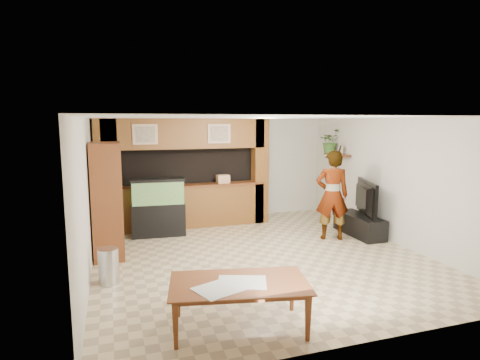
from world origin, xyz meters
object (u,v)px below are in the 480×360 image
object	(u,v)px
aquarium	(158,208)
dining_table	(239,306)
television	(361,198)
person	(332,195)
pantry_cabinet	(107,201)

from	to	relation	value
aquarium	dining_table	size ratio (longest dim) A/B	0.77
aquarium	television	bearing A→B (deg)	-13.20
aquarium	person	size ratio (longest dim) A/B	0.67
aquarium	television	distance (m)	4.51
television	pantry_cabinet	bearing A→B (deg)	106.94
dining_table	television	bearing A→B (deg)	50.47
aquarium	pantry_cabinet	bearing A→B (deg)	-128.87
pantry_cabinet	dining_table	world-z (taller)	pantry_cabinet
pantry_cabinet	aquarium	world-z (taller)	pantry_cabinet
person	dining_table	xyz separation A→B (m)	(-3.08, -3.04, -0.67)
person	dining_table	size ratio (longest dim) A/B	1.15
pantry_cabinet	television	world-z (taller)	pantry_cabinet
pantry_cabinet	aquarium	distance (m)	1.61
aquarium	dining_table	world-z (taller)	aquarium
television	person	bearing A→B (deg)	114.23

